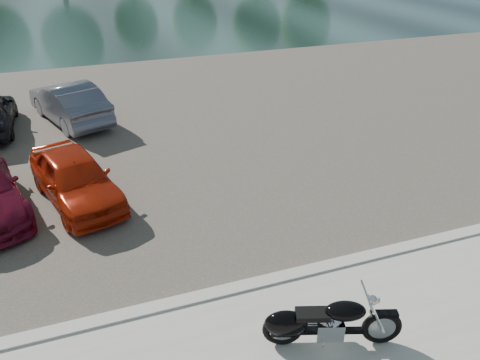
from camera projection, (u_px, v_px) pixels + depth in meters
name	position (u px, v px, depth m)	size (l,w,h in m)	color
ground	(324.00, 359.00, 7.74)	(200.00, 200.00, 0.00)	#595447
kerb	(276.00, 280.00, 9.36)	(60.00, 0.30, 0.14)	#B3B0A9
parking_lot	(177.00, 123.00, 16.82)	(60.00, 18.00, 0.04)	#48423A
river	(104.00, 6.00, 40.78)	(120.00, 40.00, 0.00)	#172A28
motorcycle	(320.00, 323.00, 7.70)	(2.26, 1.03, 1.05)	black
car_4	(75.00, 178.00, 11.80)	(1.54, 3.82, 1.30)	#B1230B
car_9	(69.00, 102.00, 16.61)	(1.50, 4.31, 1.42)	slate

